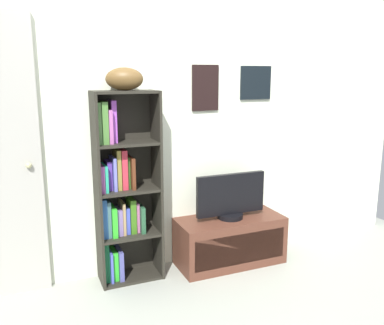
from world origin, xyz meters
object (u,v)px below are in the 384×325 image
football (124,79)px  tv_stand (230,241)px  bookshelf (121,192)px  television (231,197)px

football → tv_stand: football is taller
bookshelf → football: football is taller
football → television: bearing=-4.5°
bookshelf → television: bookshelf is taller
tv_stand → football: bearing=175.4°
tv_stand → television: size_ratio=1.48×
tv_stand → television: 0.40m
football → television: football is taller
bookshelf → television: size_ratio=2.42×
television → bookshelf: bearing=173.9°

